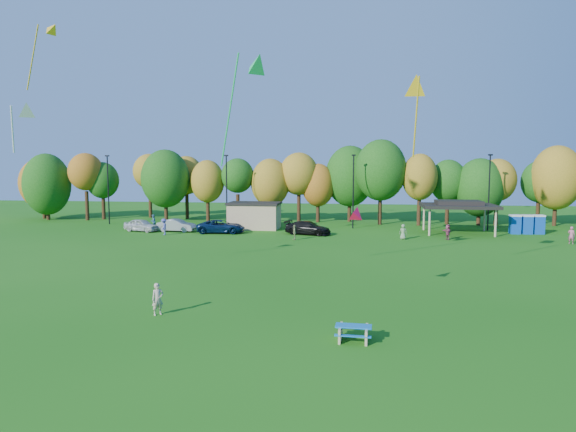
# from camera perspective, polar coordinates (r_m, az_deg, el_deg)

# --- Properties ---
(ground) EXTENTS (160.00, 160.00, 0.00)m
(ground) POSITION_cam_1_polar(r_m,az_deg,el_deg) (24.95, 1.28, -12.61)
(ground) COLOR #19600F
(ground) RESTS_ON ground
(tree_line) EXTENTS (93.57, 10.55, 11.15)m
(tree_line) POSITION_cam_1_polar(r_m,az_deg,el_deg) (69.17, 4.82, 4.10)
(tree_line) COLOR black
(tree_line) RESTS_ON ground
(lamp_posts) EXTENTS (64.50, 0.25, 9.09)m
(lamp_posts) POSITION_cam_1_polar(r_m,az_deg,el_deg) (63.60, 7.26, 3.02)
(lamp_posts) COLOR black
(lamp_posts) RESTS_ON ground
(utility_building) EXTENTS (6.30, 4.30, 3.25)m
(utility_building) POSITION_cam_1_polar(r_m,az_deg,el_deg) (63.13, -3.75, 0.07)
(utility_building) COLOR tan
(utility_building) RESTS_ON ground
(pavilion) EXTENTS (8.20, 6.20, 3.77)m
(pavilion) POSITION_cam_1_polar(r_m,az_deg,el_deg) (61.74, 18.42, 1.14)
(pavilion) COLOR tan
(pavilion) RESTS_ON ground
(porta_potties) EXTENTS (3.75, 1.37, 2.18)m
(porta_potties) POSITION_cam_1_polar(r_m,az_deg,el_deg) (64.29, 25.00, -0.84)
(porta_potties) COLOR #0D43AA
(porta_potties) RESTS_ON ground
(picnic_table) EXTENTS (1.67, 1.40, 0.70)m
(picnic_table) POSITION_cam_1_polar(r_m,az_deg,el_deg) (23.68, 7.28, -12.64)
(picnic_table) COLOR tan
(picnic_table) RESTS_ON ground
(kite_flyer) EXTENTS (0.73, 0.71, 1.69)m
(kite_flyer) POSITION_cam_1_polar(r_m,az_deg,el_deg) (27.99, -14.28, -8.94)
(kite_flyer) COLOR #C6AA94
(kite_flyer) RESTS_ON ground
(car_a) EXTENTS (4.63, 2.83, 1.47)m
(car_a) POSITION_cam_1_polar(r_m,az_deg,el_deg) (62.85, -15.95, -0.99)
(car_a) COLOR silver
(car_a) RESTS_ON ground
(car_b) EXTENTS (4.57, 1.89, 1.47)m
(car_b) POSITION_cam_1_polar(r_m,az_deg,el_deg) (61.67, -12.26, -1.03)
(car_b) COLOR #939398
(car_b) RESTS_ON ground
(car_c) EXTENTS (5.67, 2.98, 1.52)m
(car_c) POSITION_cam_1_polar(r_m,az_deg,el_deg) (59.51, -7.46, -1.16)
(car_c) COLOR #0B2042
(car_c) RESTS_ON ground
(car_d) EXTENTS (5.60, 3.44, 1.51)m
(car_d) POSITION_cam_1_polar(r_m,az_deg,el_deg) (57.75, 2.23, -1.33)
(car_d) COLOR black
(car_d) RESTS_ON ground
(far_person_0) EXTENTS (0.95, 1.59, 1.63)m
(far_person_0) POSITION_cam_1_polar(r_m,az_deg,el_deg) (56.35, 17.31, -1.70)
(far_person_0) COLOR #8F3B58
(far_person_0) RESTS_ON ground
(far_person_1) EXTENTS (0.49, 0.97, 1.59)m
(far_person_1) POSITION_cam_1_polar(r_m,az_deg,el_deg) (53.61, 0.73, -1.83)
(far_person_1) COLOR #808B55
(far_person_1) RESTS_ON ground
(far_person_2) EXTENTS (0.87, 0.64, 1.62)m
(far_person_2) POSITION_cam_1_polar(r_m,az_deg,el_deg) (55.32, 12.67, -1.72)
(far_person_2) COLOR #709063
(far_person_2) RESTS_ON ground
(far_person_3) EXTENTS (0.94, 1.31, 1.84)m
(far_person_3) POSITION_cam_1_polar(r_m,az_deg,el_deg) (59.05, -13.62, -1.17)
(far_person_3) COLOR #4B4BA5
(far_person_3) RESTS_ON ground
(far_person_4) EXTENTS (0.84, 0.97, 1.69)m
(far_person_4) POSITION_cam_1_polar(r_m,az_deg,el_deg) (65.82, -14.76, -0.57)
(far_person_4) COLOR teal
(far_person_4) RESTS_ON ground
(far_person_5) EXTENTS (0.77, 0.70, 1.76)m
(far_person_5) POSITION_cam_1_polar(r_m,az_deg,el_deg) (58.07, 28.96, -1.88)
(far_person_5) COLOR #C05A7B
(far_person_5) RESTS_ON ground
(kite_2) EXTENTS (1.18, 1.39, 1.18)m
(kite_2) POSITION_cam_1_polar(r_m,az_deg,el_deg) (29.07, 7.57, 0.46)
(kite_2) COLOR red
(kite_4) EXTENTS (1.76, 2.16, 3.52)m
(kite_4) POSITION_cam_1_polar(r_m,az_deg,el_deg) (36.85, -27.08, 10.54)
(kite_4) COLOR silver
(kite_6) EXTENTS (1.58, 3.44, 5.61)m
(kite_6) POSITION_cam_1_polar(r_m,az_deg,el_deg) (34.44, 13.97, 14.00)
(kite_6) COLOR gold
(kite_7) EXTENTS (3.05, 1.65, 5.29)m
(kite_7) POSITION_cam_1_polar(r_m,az_deg,el_deg) (45.24, -24.78, 18.26)
(kite_7) COLOR gold
(kite_12) EXTENTS (3.42, 3.68, 7.37)m
(kite_12) POSITION_cam_1_polar(r_m,az_deg,el_deg) (33.62, -3.54, 16.47)
(kite_12) COLOR green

